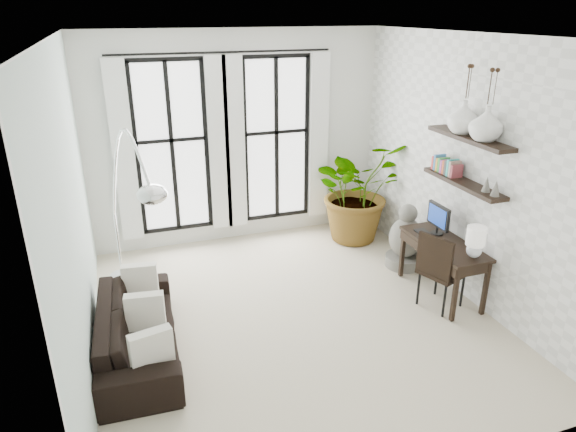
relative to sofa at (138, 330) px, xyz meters
name	(u,v)px	position (x,y,z in m)	size (l,w,h in m)	color
floor	(293,315)	(1.80, 0.14, -0.29)	(5.00, 5.00, 0.00)	beige
ceiling	(294,35)	(1.80, 0.14, 2.91)	(5.00, 5.00, 0.00)	white
wall_left	(73,216)	(-0.45, 0.14, 1.31)	(5.00, 5.00, 0.00)	silver
wall_right	(466,171)	(4.05, 0.14, 1.31)	(5.00, 5.00, 0.00)	white
wall_back	(238,139)	(1.80, 2.64, 1.31)	(4.50, 4.50, 0.00)	white
windows	(226,144)	(1.60, 2.57, 1.27)	(3.26, 0.13, 2.65)	white
wall_shelves	(463,164)	(3.91, 0.03, 1.44)	(0.25, 1.30, 0.60)	black
sofa	(138,330)	(0.00, 0.00, 0.00)	(2.00, 0.78, 0.58)	black
throw_pillows	(145,311)	(0.10, 0.00, 0.21)	(0.40, 1.52, 0.40)	beige
plant	(358,190)	(3.52, 1.96, 0.52)	(1.47, 1.27, 1.63)	#2D7228
desk	(446,247)	(3.75, -0.06, 0.41)	(0.53, 1.26, 1.14)	black
desk_chair	(439,267)	(3.51, -0.27, 0.27)	(0.60, 0.60, 0.99)	black
arc_lamp	(127,171)	(0.10, 0.87, 1.48)	(0.72, 1.97, 2.28)	silver
buddha	(405,241)	(3.74, 0.84, 0.10)	(0.52, 0.52, 0.94)	slate
vase_a	(486,124)	(3.91, -0.26, 1.97)	(0.37, 0.37, 0.38)	white
vase_b	(463,117)	(3.91, 0.14, 1.97)	(0.37, 0.37, 0.38)	white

